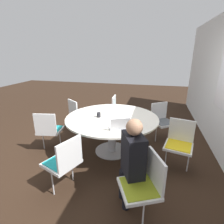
{
  "coord_description": "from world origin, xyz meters",
  "views": [
    {
      "loc": [
        3.05,
        0.75,
        1.92
      ],
      "look_at": [
        0.0,
        0.0,
        0.84
      ],
      "focal_mm": 28.0,
      "sensor_mm": 36.0,
      "label": 1
    }
  ],
  "objects_px": {
    "chair_5": "(49,128)",
    "cell_phone": "(123,121)",
    "chair_4": "(78,113)",
    "person_0": "(132,157)",
    "chair_0": "(144,182)",
    "chair_3": "(119,109)",
    "laptop": "(119,126)",
    "chair_6": "(64,160)",
    "coffee_cup": "(99,115)",
    "chair_2": "(162,119)",
    "chair_1": "(179,141)"
  },
  "relations": [
    {
      "from": "chair_2",
      "to": "chair_4",
      "type": "height_order",
      "value": "same"
    },
    {
      "from": "person_0",
      "to": "cell_phone",
      "type": "xyz_separation_m",
      "value": [
        -1.01,
        -0.29,
        0.05
      ]
    },
    {
      "from": "person_0",
      "to": "laptop",
      "type": "distance_m",
      "value": 0.73
    },
    {
      "from": "laptop",
      "to": "chair_4",
      "type": "bearing_deg",
      "value": -68.86
    },
    {
      "from": "chair_0",
      "to": "chair_3",
      "type": "relative_size",
      "value": 1.0
    },
    {
      "from": "chair_2",
      "to": "chair_5",
      "type": "xyz_separation_m",
      "value": [
        1.07,
        -2.19,
        0.0
      ]
    },
    {
      "from": "chair_2",
      "to": "laptop",
      "type": "distance_m",
      "value": 1.53
    },
    {
      "from": "chair_5",
      "to": "cell_phone",
      "type": "distance_m",
      "value": 1.49
    },
    {
      "from": "chair_6",
      "to": "person_0",
      "type": "xyz_separation_m",
      "value": [
        0.0,
        0.94,
        0.2
      ]
    },
    {
      "from": "chair_6",
      "to": "laptop",
      "type": "xyz_separation_m",
      "value": [
        -0.66,
        0.64,
        0.3
      ]
    },
    {
      "from": "chair_2",
      "to": "laptop",
      "type": "bearing_deg",
      "value": 25.33
    },
    {
      "from": "chair_0",
      "to": "laptop",
      "type": "distance_m",
      "value": 1.01
    },
    {
      "from": "chair_6",
      "to": "coffee_cup",
      "type": "height_order",
      "value": "chair_6"
    },
    {
      "from": "chair_0",
      "to": "chair_1",
      "type": "relative_size",
      "value": 1.0
    },
    {
      "from": "chair_0",
      "to": "chair_3",
      "type": "height_order",
      "value": "same"
    },
    {
      "from": "chair_0",
      "to": "chair_5",
      "type": "xyz_separation_m",
      "value": [
        -1.09,
        -1.94,
        0.0
      ]
    },
    {
      "from": "laptop",
      "to": "chair_5",
      "type": "bearing_deg",
      "value": -34.78
    },
    {
      "from": "chair_1",
      "to": "laptop",
      "type": "xyz_separation_m",
      "value": [
        0.31,
        -0.98,
        0.3
      ]
    },
    {
      "from": "chair_2",
      "to": "person_0",
      "type": "distance_m",
      "value": 2.04
    },
    {
      "from": "laptop",
      "to": "cell_phone",
      "type": "height_order",
      "value": "laptop"
    },
    {
      "from": "chair_2",
      "to": "chair_5",
      "type": "height_order",
      "value": "same"
    },
    {
      "from": "chair_4",
      "to": "chair_0",
      "type": "bearing_deg",
      "value": -12.63
    },
    {
      "from": "chair_2",
      "to": "chair_6",
      "type": "distance_m",
      "value": 2.4
    },
    {
      "from": "chair_4",
      "to": "chair_6",
      "type": "height_order",
      "value": "same"
    },
    {
      "from": "chair_4",
      "to": "chair_6",
      "type": "bearing_deg",
      "value": -34.12
    },
    {
      "from": "chair_4",
      "to": "laptop",
      "type": "bearing_deg",
      "value": -6.63
    },
    {
      "from": "chair_1",
      "to": "chair_6",
      "type": "relative_size",
      "value": 1.0
    },
    {
      "from": "laptop",
      "to": "chair_0",
      "type": "bearing_deg",
      "value": 94.03
    },
    {
      "from": "chair_0",
      "to": "chair_3",
      "type": "bearing_deg",
      "value": -7.31
    },
    {
      "from": "chair_1",
      "to": "chair_6",
      "type": "bearing_deg",
      "value": 44.06
    },
    {
      "from": "laptop",
      "to": "chair_1",
      "type": "bearing_deg",
      "value": 172.19
    },
    {
      "from": "coffee_cup",
      "to": "laptop",
      "type": "bearing_deg",
      "value": 46.97
    },
    {
      "from": "person_0",
      "to": "coffee_cup",
      "type": "relative_size",
      "value": 13.04
    },
    {
      "from": "chair_3",
      "to": "chair_4",
      "type": "relative_size",
      "value": 1.0
    },
    {
      "from": "chair_0",
      "to": "chair_3",
      "type": "distance_m",
      "value": 2.75
    },
    {
      "from": "chair_0",
      "to": "chair_2",
      "type": "bearing_deg",
      "value": -31.73
    },
    {
      "from": "chair_2",
      "to": "person_0",
      "type": "bearing_deg",
      "value": 41.77
    },
    {
      "from": "cell_phone",
      "to": "chair_0",
      "type": "bearing_deg",
      "value": 21.42
    },
    {
      "from": "coffee_cup",
      "to": "cell_phone",
      "type": "distance_m",
      "value": 0.51
    },
    {
      "from": "chair_2",
      "to": "chair_3",
      "type": "height_order",
      "value": "same"
    },
    {
      "from": "chair_6",
      "to": "chair_2",
      "type": "bearing_deg",
      "value": -13.08
    },
    {
      "from": "chair_4",
      "to": "coffee_cup",
      "type": "bearing_deg",
      "value": -7.01
    },
    {
      "from": "chair_4",
      "to": "coffee_cup",
      "type": "xyz_separation_m",
      "value": [
        0.76,
        0.79,
        0.29
      ]
    },
    {
      "from": "chair_6",
      "to": "cell_phone",
      "type": "distance_m",
      "value": 1.22
    },
    {
      "from": "person_0",
      "to": "laptop",
      "type": "xyz_separation_m",
      "value": [
        -0.66,
        -0.29,
        0.1
      ]
    },
    {
      "from": "coffee_cup",
      "to": "cell_phone",
      "type": "height_order",
      "value": "coffee_cup"
    },
    {
      "from": "chair_5",
      "to": "chair_0",
      "type": "bearing_deg",
      "value": -39.31
    },
    {
      "from": "chair_1",
      "to": "person_0",
      "type": "distance_m",
      "value": 1.2
    },
    {
      "from": "chair_4",
      "to": "person_0",
      "type": "height_order",
      "value": "person_0"
    },
    {
      "from": "chair_1",
      "to": "person_0",
      "type": "relative_size",
      "value": 0.71
    }
  ]
}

